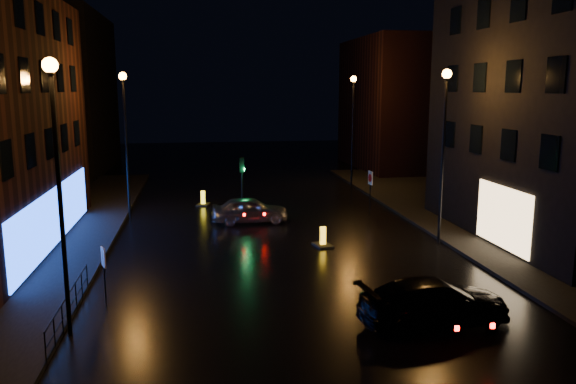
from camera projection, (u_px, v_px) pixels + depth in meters
name	position (u px, v px, depth m)	size (l,w,h in m)	color
ground	(305.00, 296.00, 20.52)	(120.00, 120.00, 0.00)	black
pavement_right	(531.00, 227.00, 30.44)	(12.00, 44.00, 0.15)	black
building_far_left	(60.00, 93.00, 50.72)	(8.00, 16.00, 14.00)	black
building_far_right	(398.00, 104.00, 52.81)	(8.00, 14.00, 12.00)	black
street_lamp_lnear	(57.00, 156.00, 16.34)	(0.44, 0.44, 8.37)	black
street_lamp_lfar	(125.00, 123.00, 31.87)	(0.44, 0.44, 8.37)	black
street_lamp_rnear	(444.00, 130.00, 26.53)	(0.44, 0.44, 8.37)	black
street_lamp_rfar	(353.00, 114.00, 42.06)	(0.44, 0.44, 8.37)	black
traffic_signal	(242.00, 206.00, 33.83)	(1.40, 2.40, 3.45)	black
guard_railing	(69.00, 300.00, 18.17)	(0.05, 6.04, 1.00)	black
silver_hatchback	(250.00, 210.00, 31.67)	(1.72, 4.29, 1.46)	#B1B3B9
dark_sedan	(434.00, 301.00, 18.09)	(2.05, 5.04, 1.46)	black
bollard_near	(323.00, 242.00, 27.01)	(0.93, 1.21, 0.95)	black
bollard_far	(203.00, 202.00, 36.41)	(0.98, 1.23, 0.95)	black
road_sign_left	(104.00, 262.00, 19.44)	(0.23, 0.48, 2.08)	black
road_sign_right	(370.00, 181.00, 34.19)	(0.13, 0.61, 2.52)	black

